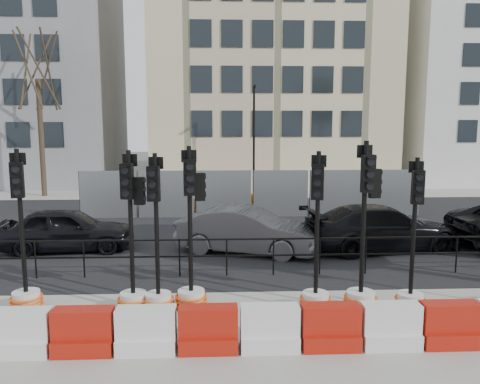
{
  "coord_description": "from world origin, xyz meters",
  "views": [
    {
      "loc": [
        -1.37,
        -10.38,
        3.84
      ],
      "look_at": [
        -0.78,
        3.0,
        1.94
      ],
      "focal_mm": 35.0,
      "sensor_mm": 36.0,
      "label": 1
    }
  ],
  "objects_px": {
    "traffic_signal_a": "(25,278)",
    "car_a": "(67,229)",
    "traffic_signal_d": "(191,272)",
    "car_c": "(381,228)"
  },
  "relations": [
    {
      "from": "traffic_signal_a",
      "to": "car_a",
      "type": "height_order",
      "value": "traffic_signal_a"
    },
    {
      "from": "traffic_signal_d",
      "to": "traffic_signal_a",
      "type": "bearing_deg",
      "value": 171.43
    },
    {
      "from": "traffic_signal_d",
      "to": "car_a",
      "type": "height_order",
      "value": "traffic_signal_d"
    },
    {
      "from": "traffic_signal_a",
      "to": "car_a",
      "type": "distance_m",
      "value": 4.78
    },
    {
      "from": "traffic_signal_d",
      "to": "car_c",
      "type": "distance_m",
      "value": 7.19
    },
    {
      "from": "traffic_signal_d",
      "to": "car_c",
      "type": "relative_size",
      "value": 0.67
    },
    {
      "from": "traffic_signal_a",
      "to": "car_a",
      "type": "xyz_separation_m",
      "value": [
        -0.64,
        4.74,
        -0.02
      ]
    },
    {
      "from": "traffic_signal_a",
      "to": "car_c",
      "type": "bearing_deg",
      "value": 14.31
    },
    {
      "from": "traffic_signal_a",
      "to": "traffic_signal_d",
      "type": "bearing_deg",
      "value": -13.19
    },
    {
      "from": "traffic_signal_a",
      "to": "traffic_signal_d",
      "type": "height_order",
      "value": "traffic_signal_d"
    }
  ]
}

